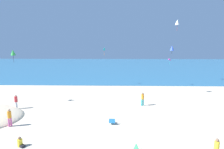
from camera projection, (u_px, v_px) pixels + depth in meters
The scene contains 13 objects.
ground_plane at pixel (113, 111), 18.98m from camera, with size 120.00×120.00×0.00m, color beige.
ocean_water at pixel (115, 66), 60.51m from camera, with size 120.00×60.00×0.05m, color teal.
beach_chair_far_right at pixel (112, 121), 15.90m from camera, with size 0.57×0.59×0.54m.
person_0 at pixel (16, 101), 19.62m from camera, with size 0.34×0.34×1.62m.
person_1 at pixel (9, 116), 15.36m from camera, with size 0.44×0.44×1.58m.
person_4 at pixel (217, 148), 10.76m from camera, with size 0.35×0.35×1.45m.
person_5 at pixel (143, 98), 20.68m from camera, with size 0.38×0.38×1.56m.
person_6 at pixel (20, 143), 12.40m from camera, with size 0.64×0.52×0.71m.
kite_teal at pixel (104, 50), 30.27m from camera, with size 0.31×0.57×1.37m.
kite_magenta at pixel (170, 59), 29.97m from camera, with size 0.70×0.74×1.00m.
kite_green at pixel (13, 52), 20.43m from camera, with size 0.67×0.72×1.50m.
kite_white at pixel (177, 22), 32.40m from camera, with size 1.15×1.17×1.99m.
kite_blue at pixel (172, 48), 24.54m from camera, with size 0.74×0.74×1.14m.
Camera 1 is at (0.36, -8.08, 6.99)m, focal length 28.58 mm.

